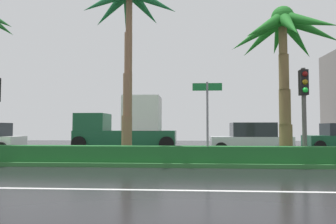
# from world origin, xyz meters

# --- Properties ---
(ground_plane) EXTENTS (90.00, 42.00, 0.10)m
(ground_plane) POSITION_xyz_m (0.00, 9.00, -0.05)
(ground_plane) COLOR black
(near_lane_divider_stripe) EXTENTS (81.00, 0.14, 0.01)m
(near_lane_divider_stripe) POSITION_xyz_m (0.00, 2.00, 0.00)
(near_lane_divider_stripe) COLOR white
(near_lane_divider_stripe) RESTS_ON ground_plane
(median_strip) EXTENTS (85.50, 4.00, 0.15)m
(median_strip) POSITION_xyz_m (0.00, 8.00, 0.07)
(median_strip) COLOR #2D6B33
(median_strip) RESTS_ON ground_plane
(median_hedge) EXTENTS (76.50, 0.70, 0.60)m
(median_hedge) POSITION_xyz_m (0.00, 6.60, 0.45)
(median_hedge) COLOR #1E6028
(median_hedge) RESTS_ON median_strip
(palm_tree_centre_left) EXTENTS (4.20, 4.29, 7.76)m
(palm_tree_centre_left) POSITION_xyz_m (-2.96, 8.02, 6.45)
(palm_tree_centre_left) COLOR brown
(palm_tree_centre_left) RESTS_ON median_strip
(palm_tree_centre) EXTENTS (4.56, 4.61, 6.25)m
(palm_tree_centre) POSITION_xyz_m (3.48, 7.58, 5.03)
(palm_tree_centre) COLOR brown
(palm_tree_centre) RESTS_ON median_strip
(traffic_signal_median_right) EXTENTS (0.28, 0.43, 3.55)m
(traffic_signal_median_right) POSITION_xyz_m (3.96, 6.74, 2.59)
(traffic_signal_median_right) COLOR #4C4C47
(traffic_signal_median_right) RESTS_ON median_strip
(street_name_sign) EXTENTS (1.10, 0.08, 3.00)m
(street_name_sign) POSITION_xyz_m (0.33, 6.43, 2.08)
(street_name_sign) COLOR slate
(street_name_sign) RESTS_ON median_strip
(box_truck_lead) EXTENTS (6.40, 2.64, 3.46)m
(box_truck_lead) POSITION_xyz_m (-4.34, 14.77, 1.55)
(box_truck_lead) COLOR #195133
(box_truck_lead) RESTS_ON ground_plane
(car_in_traffic_second) EXTENTS (4.30, 2.02, 1.72)m
(car_in_traffic_second) POSITION_xyz_m (3.02, 12.21, 0.83)
(car_in_traffic_second) COLOR silver
(car_in_traffic_second) RESTS_ON ground_plane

